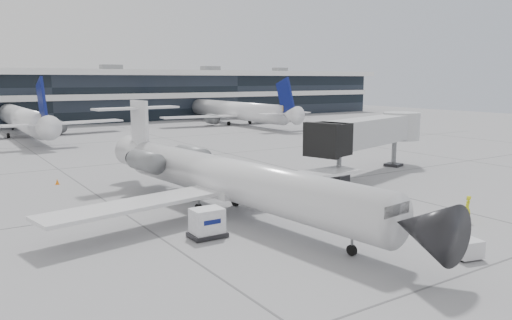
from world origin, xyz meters
TOP-DOWN VIEW (x-y plane):
  - ground at (0.00, 0.00)m, footprint 220.00×220.00m
  - terminal at (0.00, 82.00)m, footprint 170.00×22.00m
  - bg_jet_center at (-8.00, 55.00)m, footprint 32.00×40.00m
  - bg_jet_right at (32.00, 55.00)m, footprint 32.00×40.00m
  - regional_jet at (-3.98, -4.31)m, footprint 25.43×31.76m
  - jet_bridge at (15.58, 0.93)m, footprint 17.31×7.82m
  - ramp_worker at (8.00, -14.62)m, footprint 0.74×0.68m
  - baggage_tug at (2.03, -18.15)m, footprint 1.79×2.46m
  - cargo_uld at (-7.64, -8.29)m, footprint 2.09×1.57m
  - traffic_cone at (-11.73, 12.09)m, footprint 0.45×0.45m

SIDE VIEW (x-z plane):
  - ground at x=0.00m, z-range 0.00..0.00m
  - bg_jet_center at x=-8.00m, z-range -4.80..4.80m
  - bg_jet_right at x=32.00m, z-range -4.80..4.80m
  - traffic_cone at x=-11.73m, z-range -0.01..0.51m
  - baggage_tug at x=2.03m, z-range -0.07..1.34m
  - cargo_uld at x=-7.64m, z-range 0.00..1.69m
  - ramp_worker at x=8.00m, z-range 0.00..1.70m
  - regional_jet at x=-3.98m, z-range -1.16..6.17m
  - jet_bridge at x=15.58m, z-range 1.29..6.93m
  - terminal at x=0.00m, z-range 0.00..10.00m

